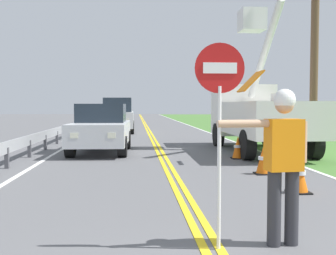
% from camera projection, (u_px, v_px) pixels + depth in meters
% --- Properties ---
extents(centerline_yellow_left, '(0.11, 110.00, 0.01)m').
position_uv_depth(centerline_yellow_left, '(150.00, 136.00, 21.94)').
color(centerline_yellow_left, yellow).
rests_on(centerline_yellow_left, ground).
extents(centerline_yellow_right, '(0.11, 110.00, 0.01)m').
position_uv_depth(centerline_yellow_right, '(153.00, 136.00, 21.96)').
color(centerline_yellow_right, yellow).
rests_on(centerline_yellow_right, ground).
extents(edge_line_right, '(0.12, 110.00, 0.01)m').
position_uv_depth(edge_line_right, '(218.00, 136.00, 22.24)').
color(edge_line_right, silver).
rests_on(edge_line_right, ground).
extents(edge_line_left, '(0.12, 110.00, 0.01)m').
position_uv_depth(edge_line_left, '(83.00, 137.00, 21.66)').
color(edge_line_left, silver).
rests_on(edge_line_left, ground).
extents(flagger_worker, '(1.08, 0.28, 1.83)m').
position_uv_depth(flagger_worker, '(283.00, 156.00, 4.74)').
color(flagger_worker, '#2D2D33').
rests_on(flagger_worker, ground).
extents(stop_sign_paddle, '(0.56, 0.04, 2.33)m').
position_uv_depth(stop_sign_paddle, '(220.00, 99.00, 4.57)').
color(stop_sign_paddle, silver).
rests_on(stop_sign_paddle, ground).
extents(utility_bucket_truck, '(2.67, 6.82, 5.23)m').
position_uv_depth(utility_bucket_truck, '(256.00, 112.00, 14.86)').
color(utility_bucket_truck, white).
rests_on(utility_bucket_truck, ground).
extents(oncoming_sedan_nearest, '(2.02, 4.16, 1.70)m').
position_uv_depth(oncoming_sedan_nearest, '(101.00, 129.00, 14.23)').
color(oncoming_sedan_nearest, silver).
rests_on(oncoming_sedan_nearest, ground).
extents(oncoming_suv_second, '(1.92, 4.61, 2.10)m').
position_uv_depth(oncoming_suv_second, '(118.00, 115.00, 24.86)').
color(oncoming_suv_second, silver).
rests_on(oncoming_suv_second, ground).
extents(utility_pole_near, '(1.80, 0.28, 7.67)m').
position_uv_depth(utility_pole_near, '(315.00, 39.00, 14.65)').
color(utility_pole_near, brown).
rests_on(utility_pole_near, ground).
extents(traffic_cone_lead, '(0.40, 0.40, 0.70)m').
position_uv_depth(traffic_cone_lead, '(299.00, 175.00, 7.65)').
color(traffic_cone_lead, orange).
rests_on(traffic_cone_lead, ground).
extents(traffic_cone_mid, '(0.40, 0.40, 0.70)m').
position_uv_depth(traffic_cone_mid, '(263.00, 160.00, 9.76)').
color(traffic_cone_mid, orange).
rests_on(traffic_cone_mid, ground).
extents(traffic_cone_tail, '(0.40, 0.40, 0.70)m').
position_uv_depth(traffic_cone_tail, '(238.00, 148.00, 12.61)').
color(traffic_cone_tail, orange).
rests_on(traffic_cone_tail, ground).
extents(guardrail_left_shoulder, '(0.10, 32.00, 0.71)m').
position_uv_depth(guardrail_left_shoulder, '(51.00, 134.00, 16.31)').
color(guardrail_left_shoulder, '#9EA0A3').
rests_on(guardrail_left_shoulder, ground).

